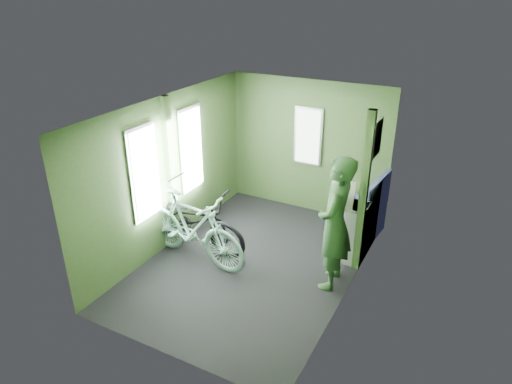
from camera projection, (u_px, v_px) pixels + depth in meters
room at (251, 170)px, 6.05m from camera, size 4.00×4.02×2.31m
bicycle_black at (194, 247)px, 7.01m from camera, size 1.86×0.84×1.03m
bicycle_mint at (195, 260)px, 6.69m from camera, size 1.87×0.81×1.12m
passenger at (335, 224)px, 5.81m from camera, size 0.50×0.76×1.83m
waste_box at (356, 233)px, 6.50m from camera, size 0.26×0.37×0.90m
bench_seat at (360, 220)px, 7.16m from camera, size 0.64×1.04×1.04m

